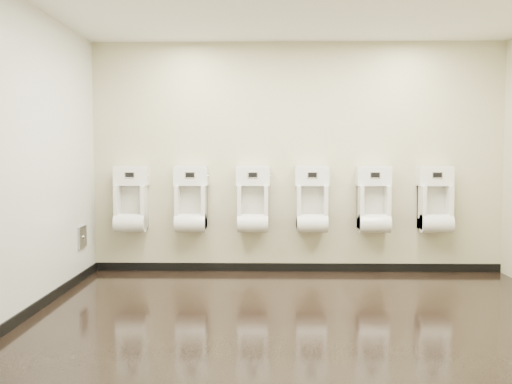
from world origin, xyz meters
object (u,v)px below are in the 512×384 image
urinal_5 (435,204)px  urinal_2 (253,204)px  urinal_1 (191,204)px  urinal_4 (374,204)px  urinal_3 (312,204)px  urinal_0 (131,204)px  access_panel (82,237)px

urinal_5 → urinal_2: bearing=180.0°
urinal_1 → urinal_4: same height
urinal_4 → urinal_1: bearing=180.0°
urinal_1 → urinal_3: 1.46m
urinal_1 → urinal_0: bearing=180.0°
urinal_1 → urinal_5: same height
access_panel → urinal_4: 3.44m
access_panel → urinal_4: (3.40, 0.41, 0.34)m
urinal_0 → urinal_1: size_ratio=1.00×
urinal_1 → urinal_4: bearing=0.0°
access_panel → urinal_3: size_ratio=0.32×
urinal_1 → urinal_2: size_ratio=1.00×
urinal_0 → urinal_5: 3.66m
urinal_0 → urinal_5: size_ratio=1.00×
urinal_4 → urinal_2: bearing=180.0°
urinal_1 → urinal_3: (1.46, 0.00, 0.00)m
urinal_2 → urinal_4: bearing=0.0°
urinal_3 → urinal_4: size_ratio=1.00×
urinal_1 → urinal_2: same height
urinal_3 → urinal_4: 0.74m
urinal_0 → urinal_2: (1.47, 0.00, 0.00)m
urinal_1 → urinal_5: bearing=0.0°
access_panel → urinal_0: size_ratio=0.32×
urinal_4 → urinal_5: 0.73m
urinal_2 → urinal_5: bearing=0.0°
urinal_3 → urinal_5: size_ratio=1.00×
urinal_3 → urinal_1: bearing=180.0°
urinal_0 → urinal_3: size_ratio=1.00×
access_panel → urinal_2: urinal_2 is taller
urinal_2 → urinal_3: size_ratio=1.00×
urinal_1 → urinal_4: size_ratio=1.00×
access_panel → urinal_3: (2.66, 0.41, 0.34)m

